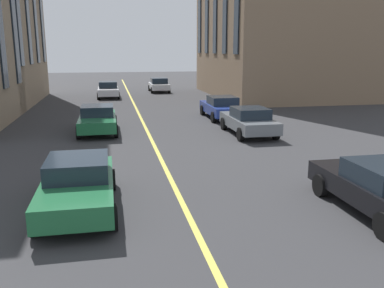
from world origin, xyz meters
name	(u,v)px	position (x,y,z in m)	size (l,w,h in m)	color
lane_centre_line	(150,136)	(20.00, 0.00, 0.00)	(80.00, 0.16, 0.01)	#D8C64C
car_grey_parked_a	(249,121)	(19.44, -4.90, 0.70)	(4.40, 1.95, 1.37)	slate
car_white_trailing	(108,90)	(37.34, 1.94, 0.70)	(3.90, 1.89, 1.40)	silver
car_green_far	(98,119)	(21.44, 2.49, 0.70)	(4.40, 1.95, 1.37)	#1E6038
car_green_near	(78,184)	(10.84, 2.76, 0.70)	(4.40, 1.95, 1.37)	#1E6038
car_white_mid	(159,85)	(41.54, -3.06, 0.70)	(3.90, 1.89, 1.40)	silver
car_blue_parked_b	(222,107)	(24.55, -4.90, 0.70)	(4.40, 1.95, 1.37)	navy
car_black_oncoming	(382,187)	(9.02, -4.90, 0.70)	(4.40, 1.95, 1.37)	black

